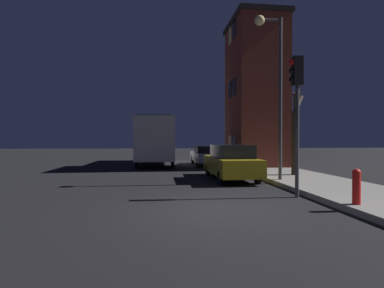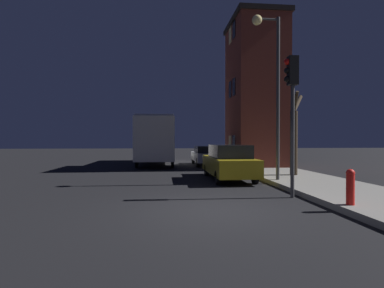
{
  "view_description": "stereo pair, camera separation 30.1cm",
  "coord_description": "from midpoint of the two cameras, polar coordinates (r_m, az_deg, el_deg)",
  "views": [
    {
      "loc": [
        -1.55,
        -7.67,
        1.8
      ],
      "look_at": [
        0.72,
        12.4,
        1.55
      ],
      "focal_mm": 28.0,
      "sensor_mm": 36.0,
      "label": 1
    },
    {
      "loc": [
        -1.25,
        -7.7,
        1.8
      ],
      "look_at": [
        0.72,
        12.4,
        1.55
      ],
      "focal_mm": 28.0,
      "sensor_mm": 36.0,
      "label": 2
    }
  ],
  "objects": [
    {
      "name": "ground_plane",
      "position": [
        8.01,
        3.86,
        -12.26
      ],
      "size": [
        120.0,
        120.0,
        0.0
      ],
      "primitive_type": "plane",
      "color": "black"
    },
    {
      "name": "brick_building",
      "position": [
        20.58,
        11.5,
        9.62
      ],
      "size": [
        3.34,
        4.66,
        9.61
      ],
      "color": "brown",
      "rests_on": "sidewalk"
    },
    {
      "name": "streetlamp",
      "position": [
        13.12,
        14.55,
        13.46
      ],
      "size": [
        1.18,
        0.41,
        6.75
      ],
      "color": "#38383A",
      "rests_on": "sidewalk"
    },
    {
      "name": "traffic_light",
      "position": [
        9.99,
        18.44,
        8.56
      ],
      "size": [
        0.43,
        0.24,
        4.42
      ],
      "color": "#38383A",
      "rests_on": "ground"
    },
    {
      "name": "bare_tree",
      "position": [
        15.02,
        18.59,
        2.0
      ],
      "size": [
        1.3,
        1.87,
        3.95
      ],
      "color": "#2D2319",
      "rests_on": "sidewalk"
    },
    {
      "name": "bus",
      "position": [
        22.82,
        -7.42,
        1.31
      ],
      "size": [
        2.54,
        9.15,
        3.43
      ],
      "color": "beige",
      "rests_on": "ground"
    },
    {
      "name": "car_near_lane",
      "position": [
        13.86,
        6.73,
        -3.39
      ],
      "size": [
        1.74,
        4.79,
        1.59
      ],
      "color": "olive",
      "rests_on": "ground"
    },
    {
      "name": "car_mid_lane",
      "position": [
        21.64,
        2.22,
        -2.1
      ],
      "size": [
        1.72,
        4.69,
        1.4
      ],
      "color": "#B7BABF",
      "rests_on": "ground"
    },
    {
      "name": "fire_hydrant",
      "position": [
        8.66,
        27.97,
        -7.02
      ],
      "size": [
        0.21,
        0.21,
        0.91
      ],
      "color": "red",
      "rests_on": "sidewalk"
    }
  ]
}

